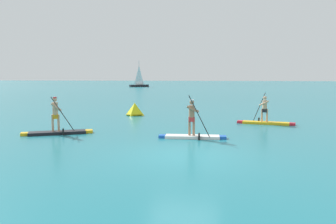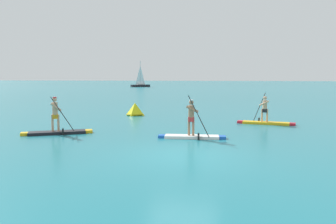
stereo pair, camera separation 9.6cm
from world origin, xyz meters
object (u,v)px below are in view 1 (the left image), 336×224
paddleboarder_mid_center (193,131)px  race_marker_buoy (135,110)px  paddleboarder_near_left (57,128)px  paddleboarder_far_right (265,119)px  sailboat_left_horizon (139,83)px

paddleboarder_mid_center → race_marker_buoy: size_ratio=2.45×
paddleboarder_near_left → race_marker_buoy: size_ratio=2.51×
paddleboarder_mid_center → race_marker_buoy: paddleboarder_mid_center is taller
paddleboarder_far_right → sailboat_left_horizon: bearing=-59.7°
paddleboarder_near_left → paddleboarder_mid_center: size_ratio=1.02×
paddleboarder_far_right → race_marker_buoy: paddleboarder_far_right is taller
paddleboarder_near_left → sailboat_left_horizon: bearing=75.5°
paddleboarder_mid_center → paddleboarder_far_right: (3.61, 5.57, -0.05)m
paddleboarder_far_right → race_marker_buoy: bearing=-9.8°
sailboat_left_horizon → paddleboarder_near_left: bearing=62.1°
paddleboarder_far_right → sailboat_left_horizon: size_ratio=0.47×
paddleboarder_near_left → race_marker_buoy: 8.82m
paddleboarder_mid_center → race_marker_buoy: (-5.41, 8.50, 0.04)m
paddleboarder_near_left → paddleboarder_far_right: size_ratio=0.95×
race_marker_buoy → sailboat_left_horizon: sailboat_left_horizon is taller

